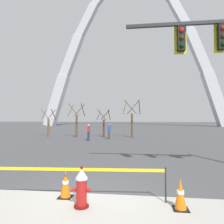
{
  "coord_description": "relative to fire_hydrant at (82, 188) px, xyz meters",
  "views": [
    {
      "loc": [
        1.36,
        -5.89,
        2.16
      ],
      "look_at": [
        0.0,
        5.0,
        2.5
      ],
      "focal_mm": 32.87,
      "sensor_mm": 36.0,
      "label": 1
    }
  ],
  "objects": [
    {
      "name": "ground_plane",
      "position": [
        -0.0,
        0.98,
        -0.47
      ],
      "size": [
        240.0,
        240.0,
        0.0
      ],
      "primitive_type": "plane",
      "color": "#474749"
    },
    {
      "name": "tree_center_right",
      "position": [
        0.74,
        18.37,
        1.42
      ],
      "size": [
        1.96,
        1.97,
        4.25
      ],
      "color": "brown",
      "rests_on": "ground"
    },
    {
      "name": "caution_tape_barrier",
      "position": [
        -0.24,
        0.34,
        0.14
      ],
      "size": [
        4.65,
        0.36,
        0.9
      ],
      "color": "#232326",
      "rests_on": "ground"
    },
    {
      "name": "pedestrian_standing_center",
      "position": [
        -1.61,
        16.48,
        0.35
      ],
      "size": [
        0.37,
        0.25,
        1.59
      ],
      "color": "#38383D",
      "rests_on": "ground"
    },
    {
      "name": "traffic_cone_curb_edge",
      "position": [
        -0.6,
        0.54,
        -0.11
      ],
      "size": [
        0.36,
        0.36,
        0.73
      ],
      "color": "black",
      "rests_on": "ground"
    },
    {
      "name": "pedestrian_walking_left",
      "position": [
        -3.36,
        14.53,
        0.35
      ],
      "size": [
        0.22,
        0.35,
        1.59
      ],
      "color": "#232847",
      "rests_on": "ground"
    },
    {
      "name": "monument_arch",
      "position": [
        -0.0,
        52.2,
        19.06
      ],
      "size": [
        51.14,
        2.78,
        44.46
      ],
      "color": "#B2B5BC",
      "rests_on": "ground"
    },
    {
      "name": "fire_hydrant",
      "position": [
        0.0,
        0.0,
        0.0
      ],
      "size": [
        0.46,
        0.48,
        0.99
      ],
      "color": "#5E0F0D",
      "rests_on": "ground"
    },
    {
      "name": "traffic_cone_mid_sidewalk",
      "position": [
        2.36,
        0.16,
        -0.11
      ],
      "size": [
        0.36,
        0.36,
        0.73
      ],
      "color": "black",
      "rests_on": "ground"
    },
    {
      "name": "tree_left_mid",
      "position": [
        -5.59,
        17.94,
        1.25
      ],
      "size": [
        1.79,
        1.8,
        3.86
      ],
      "color": "brown",
      "rests_on": "ground"
    },
    {
      "name": "tree_center_left",
      "position": [
        -2.52,
        18.54,
        0.95
      ],
      "size": [
        1.49,
        1.5,
        3.2
      ],
      "color": "#473323",
      "rests_on": "ground"
    },
    {
      "name": "tree_far_left",
      "position": [
        -9.13,
        18.28,
        0.98
      ],
      "size": [
        1.52,
        1.53,
        3.25
      ],
      "color": "brown",
      "rests_on": "ground"
    }
  ]
}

